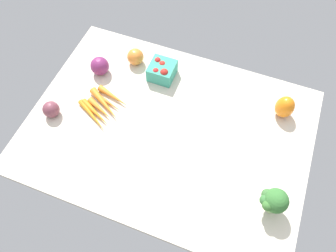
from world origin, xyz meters
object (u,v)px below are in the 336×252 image
(berry_basket, at_px, (162,70))
(red_onion_near_basket, at_px, (51,109))
(bell_pepper_orange, at_px, (285,107))
(red_onion_center, at_px, (100,66))
(carrot_bunch, at_px, (103,107))
(broccoli_head, at_px, (274,201))
(heirloom_tomato_orange, at_px, (135,57))

(berry_basket, bearing_deg, red_onion_near_basket, -134.82)
(bell_pepper_orange, bearing_deg, red_onion_center, -175.14)
(red_onion_near_basket, height_order, bell_pepper_orange, bell_pepper_orange)
(carrot_bunch, height_order, red_onion_center, red_onion_center)
(broccoli_head, bearing_deg, red_onion_center, 157.63)
(heirloom_tomato_orange, height_order, carrot_bunch, heirloom_tomato_orange)
(heirloom_tomato_orange, distance_m, carrot_bunch, 0.26)
(berry_basket, height_order, red_onion_center, berry_basket)
(bell_pepper_orange, relative_size, red_onion_center, 1.27)
(broccoli_head, relative_size, red_onion_center, 1.52)
(heirloom_tomato_orange, xyz_separation_m, broccoli_head, (0.66, -0.42, 0.04))
(carrot_bunch, distance_m, red_onion_center, 0.18)
(berry_basket, bearing_deg, red_onion_center, -163.73)
(red_onion_near_basket, relative_size, red_onion_center, 0.84)
(heirloom_tomato_orange, height_order, red_onion_center, red_onion_center)
(red_onion_near_basket, bearing_deg, bell_pepper_orange, 21.09)
(broccoli_head, xyz_separation_m, bell_pepper_orange, (-0.03, 0.38, -0.02))
(broccoli_head, xyz_separation_m, red_onion_center, (-0.77, 0.32, -0.03))
(heirloom_tomato_orange, bearing_deg, red_onion_near_basket, -118.47)
(broccoli_head, relative_size, red_onion_near_basket, 1.81)
(berry_basket, height_order, bell_pepper_orange, bell_pepper_orange)
(berry_basket, bearing_deg, bell_pepper_orange, -0.96)
(bell_pepper_orange, bearing_deg, red_onion_near_basket, -158.91)
(berry_basket, xyz_separation_m, heirloom_tomato_orange, (-0.13, 0.03, -0.00))
(carrot_bunch, xyz_separation_m, red_onion_center, (-0.09, 0.16, 0.02))
(berry_basket, distance_m, red_onion_near_basket, 0.45)
(broccoli_head, bearing_deg, berry_basket, 143.64)
(carrot_bunch, bearing_deg, heirloom_tomato_orange, 84.74)
(berry_basket, bearing_deg, heirloom_tomato_orange, 167.47)
(berry_basket, bearing_deg, broccoli_head, -36.36)
(bell_pepper_orange, distance_m, red_onion_center, 0.74)
(red_onion_near_basket, distance_m, carrot_bunch, 0.19)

